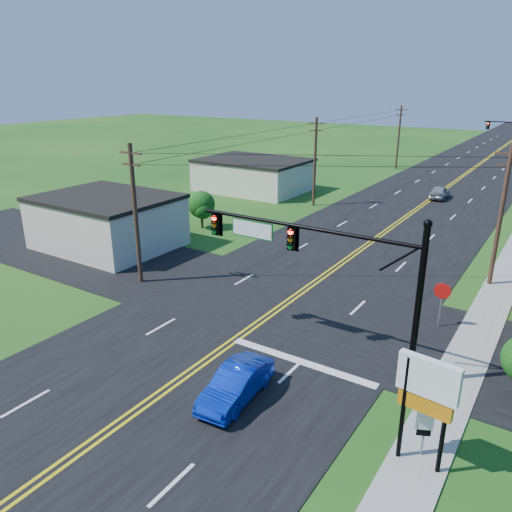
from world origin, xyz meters
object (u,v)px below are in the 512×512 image
Objects in this scene: blue_car at (236,385)px; route_sign at (425,424)px; stop_sign at (442,295)px; signal_mast_main at (321,263)px.

blue_car is 1.77× the size of route_sign.
signal_mast_main is at bearing -130.60° from stop_sign.
stop_sign is at bearing 59.70° from blue_car.
stop_sign is (4.16, 6.18, -2.90)m from signal_mast_main.
signal_mast_main is 6.55m from blue_car.
signal_mast_main is at bearing 71.44° from blue_car.
signal_mast_main reaches higher than stop_sign.
stop_sign is (-1.99, 10.39, 0.45)m from route_sign.
signal_mast_main is 8.17m from route_sign.
stop_sign reaches higher than blue_car.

